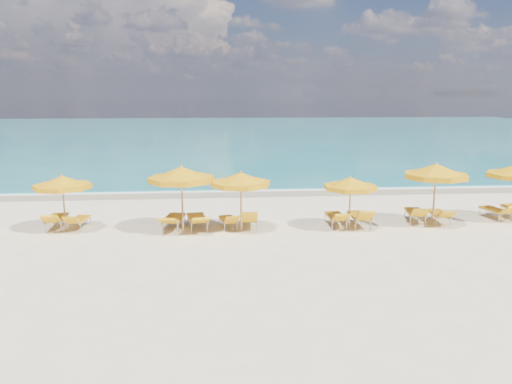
{
  "coord_description": "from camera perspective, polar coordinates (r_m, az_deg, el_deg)",
  "views": [
    {
      "loc": [
        -1.71,
        -18.42,
        5.16
      ],
      "look_at": [
        0.0,
        1.5,
        1.2
      ],
      "focal_mm": 35.0,
      "sensor_mm": 36.0,
      "label": 1
    }
  ],
  "objects": [
    {
      "name": "lounger_2_right",
      "position": [
        20.63,
        -19.57,
        -3.37
      ],
      "size": [
        0.72,
        1.7,
        0.71
      ],
      "rotation": [
        0.0,
        0.0,
        -0.11
      ],
      "color": "#A5A8AD",
      "rests_on": "ground"
    },
    {
      "name": "umbrella_2",
      "position": [
        20.05,
        -21.26,
        0.98
      ],
      "size": [
        2.41,
        2.41,
        2.19
      ],
      "rotation": [
        0.0,
        0.0,
        0.12
      ],
      "color": "tan",
      "rests_on": "ground"
    },
    {
      "name": "lounger_5_right",
      "position": [
        20.18,
        11.72,
        -3.14
      ],
      "size": [
        0.71,
        1.95,
        0.89
      ],
      "rotation": [
        0.0,
        0.0,
        -0.03
      ],
      "color": "#A5A8AD",
      "rests_on": "ground"
    },
    {
      "name": "ocean",
      "position": [
        66.65,
        -3.45,
        6.73
      ],
      "size": [
        120.0,
        80.0,
        0.3
      ],
      "primitive_type": "cube",
      "color": "#146D70",
      "rests_on": "ground"
    },
    {
      "name": "lounger_3_right",
      "position": [
        19.49,
        -6.71,
        -3.49
      ],
      "size": [
        0.96,
        2.13,
        0.76
      ],
      "rotation": [
        0.0,
        0.0,
        0.15
      ],
      "color": "#A5A8AD",
      "rests_on": "ground"
    },
    {
      "name": "lounger_7_left",
      "position": [
        23.14,
        25.71,
        -2.25
      ],
      "size": [
        0.85,
        1.87,
        0.8
      ],
      "rotation": [
        0.0,
        0.0,
        0.15
      ],
      "color": "#A5A8AD",
      "rests_on": "ground"
    },
    {
      "name": "lounger_3_left",
      "position": [
        19.58,
        -9.39,
        -3.5
      ],
      "size": [
        0.93,
        2.12,
        0.76
      ],
      "rotation": [
        0.0,
        0.0,
        -0.14
      ],
      "color": "#A5A8AD",
      "rests_on": "ground"
    },
    {
      "name": "lounger_5_left",
      "position": [
        19.98,
        9.12,
        -3.23
      ],
      "size": [
        0.64,
        1.9,
        0.79
      ],
      "rotation": [
        0.0,
        0.0,
        -0.0
      ],
      "color": "#A5A8AD",
      "rests_on": "ground"
    },
    {
      "name": "umbrella_6",
      "position": [
        20.73,
        19.88,
        2.2
      ],
      "size": [
        2.54,
        2.54,
        2.53
      ],
      "rotation": [
        0.0,
        0.0,
        0.02
      ],
      "color": "tan",
      "rests_on": "ground"
    },
    {
      "name": "wet_sand_band",
      "position": [
        26.39,
        -1.1,
        -0.08
      ],
      "size": [
        120.0,
        2.6,
        0.01
      ],
      "primitive_type": "cube",
      "color": "tan",
      "rests_on": "ground"
    },
    {
      "name": "lounger_4_right",
      "position": [
        19.54,
        -0.77,
        -3.4
      ],
      "size": [
        0.75,
        1.9,
        0.87
      ],
      "rotation": [
        0.0,
        0.0,
        -0.07
      ],
      "color": "#A5A8AD",
      "rests_on": "ground"
    },
    {
      "name": "foam_line",
      "position": [
        27.17,
        -1.21,
        0.25
      ],
      "size": [
        120.0,
        1.2,
        0.03
      ],
      "primitive_type": "cube",
      "color": "white",
      "rests_on": "ground"
    },
    {
      "name": "lounger_2_left",
      "position": [
        20.93,
        -21.8,
        -3.22
      ],
      "size": [
        0.75,
        1.98,
        0.82
      ],
      "rotation": [
        0.0,
        0.0,
        0.06
      ],
      "color": "#A5A8AD",
      "rests_on": "ground"
    },
    {
      "name": "ground_plane",
      "position": [
        19.21,
        0.38,
        -4.38
      ],
      "size": [
        120.0,
        120.0,
        0.0
      ],
      "primitive_type": "plane",
      "color": "beige"
    },
    {
      "name": "lounger_6_left",
      "position": [
        21.4,
        17.72,
        -2.65
      ],
      "size": [
        1.0,
        2.02,
        0.82
      ],
      "rotation": [
        0.0,
        0.0,
        -0.2
      ],
      "color": "#A5A8AD",
      "rests_on": "ground"
    },
    {
      "name": "lounger_4_left",
      "position": [
        19.49,
        -3.19,
        -3.56
      ],
      "size": [
        0.79,
        1.66,
        0.72
      ],
      "rotation": [
        0.0,
        0.0,
        0.17
      ],
      "color": "#A5A8AD",
      "rests_on": "ground"
    },
    {
      "name": "whitecap_near",
      "position": [
        36.05,
        -11.7,
        2.73
      ],
      "size": [
        14.0,
        0.36,
        0.05
      ],
      "primitive_type": "cube",
      "color": "white",
      "rests_on": "ground"
    },
    {
      "name": "umbrella_4",
      "position": [
        18.72,
        -1.75,
        1.41
      ],
      "size": [
        2.64,
        2.64,
        2.32
      ],
      "rotation": [
        0.0,
        0.0,
        0.17
      ],
      "color": "tan",
      "rests_on": "ground"
    },
    {
      "name": "lounger_6_right",
      "position": [
        21.61,
        20.17,
        -2.72
      ],
      "size": [
        0.76,
        1.86,
        0.74
      ],
      "rotation": [
        0.0,
        0.0,
        -0.1
      ],
      "color": "#A5A8AD",
      "rests_on": "ground"
    },
    {
      "name": "umbrella_5",
      "position": [
        19.31,
        10.75,
        0.93
      ],
      "size": [
        2.63,
        2.63,
        2.09
      ],
      "rotation": [
        0.0,
        0.0,
        0.33
      ],
      "color": "tan",
      "rests_on": "ground"
    },
    {
      "name": "whitecap_far",
      "position": [
        43.83,
        7.95,
        4.33
      ],
      "size": [
        18.0,
        0.3,
        0.05
      ],
      "primitive_type": "cube",
      "color": "white",
      "rests_on": "ground"
    },
    {
      "name": "umbrella_3",
      "position": [
        18.82,
        -8.52,
        1.94
      ],
      "size": [
        3.01,
        3.01,
        2.55
      ],
      "rotation": [
        0.0,
        0.0,
        0.22
      ],
      "color": "tan",
      "rests_on": "ground"
    }
  ]
}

